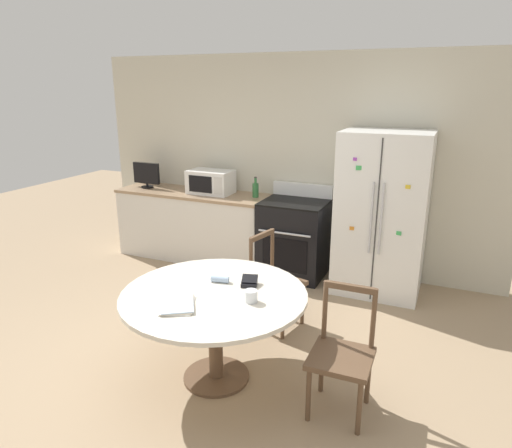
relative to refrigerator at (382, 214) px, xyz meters
name	(u,v)px	position (x,y,z in m)	size (l,w,h in m)	color
ground_plane	(177,370)	(-1.22, -2.23, -0.89)	(14.00, 14.00, 0.00)	#9E8466
back_wall	(289,163)	(-1.22, 0.42, 0.41)	(5.20, 0.10, 2.60)	beige
kitchen_counter	(194,225)	(-2.41, 0.06, -0.44)	(2.04, 0.64, 0.90)	silver
refrigerator	(382,214)	(0.00, 0.00, 0.00)	(0.92, 0.74, 1.78)	white
oven_range	(294,238)	(-1.01, 0.04, -0.42)	(0.75, 0.68, 1.08)	black
microwave	(211,182)	(-2.16, 0.09, 0.16)	(0.56, 0.35, 0.30)	white
countertop_tv	(147,174)	(-3.12, 0.04, 0.19)	(0.39, 0.16, 0.34)	black
counter_bottle	(256,190)	(-1.55, 0.12, 0.11)	(0.08, 0.08, 0.25)	#2D6B38
dining_table	(214,307)	(-0.88, -2.19, -0.27)	(1.40, 1.40, 0.74)	beige
dining_chair_right	(342,355)	(0.10, -2.15, -0.45)	(0.43, 0.43, 0.90)	brown
dining_chair_far	(275,283)	(-0.76, -1.21, -0.45)	(0.50, 0.50, 0.90)	brown
candle_glass	(251,297)	(-0.56, -2.21, -0.11)	(0.09, 0.09, 0.09)	silver
folded_napkin	(220,279)	(-0.92, -2.00, -0.12)	(0.15, 0.08, 0.05)	#A3BCDB
wallet	(249,282)	(-0.69, -1.96, -0.12)	(0.15, 0.16, 0.07)	black
mail_stack	(178,304)	(-1.01, -2.48, -0.14)	(0.35, 0.37, 0.02)	white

